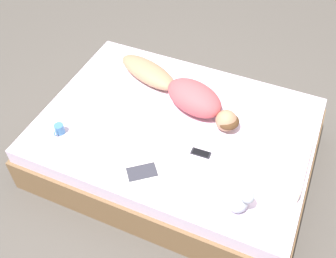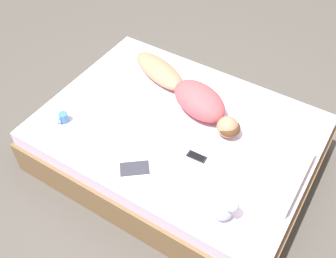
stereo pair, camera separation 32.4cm
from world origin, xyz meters
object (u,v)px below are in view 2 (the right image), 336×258
coffee_mug (63,118)px  cell_phone (197,157)px  person (188,93)px  open_magazine (134,159)px

coffee_mug → cell_phone: bearing=102.7°
cell_phone → person: bearing=-146.0°
person → cell_phone: size_ratio=8.48×
coffee_mug → cell_phone: coffee_mug is taller
person → cell_phone: bearing=56.7°
person → cell_phone: (0.52, 0.38, -0.10)m
person → cell_phone: 0.65m
open_magazine → cell_phone: (-0.28, 0.41, 0.00)m
coffee_mug → cell_phone: (-0.26, 1.15, -0.04)m
open_magazine → coffee_mug: coffee_mug is taller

